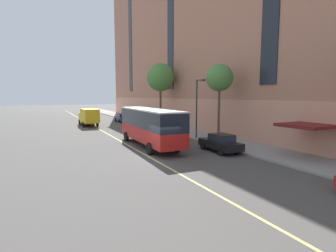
{
  "coord_description": "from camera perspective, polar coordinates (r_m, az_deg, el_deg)",
  "views": [
    {
      "loc": [
        -8.37,
        -18.41,
        4.86
      ],
      "look_at": [
        3.23,
        5.16,
        1.8
      ],
      "focal_mm": 28.0,
      "sensor_mm": 36.0,
      "label": 1
    }
  ],
  "objects": [
    {
      "name": "sidewalk",
      "position": [
        27.98,
        12.67,
        -3.37
      ],
      "size": [
        4.65,
        160.0,
        0.15
      ],
      "primitive_type": "cube",
      "color": "gray",
      "rests_on": "ground"
    },
    {
      "name": "parked_car_navy_4",
      "position": [
        49.16,
        -9.93,
        1.78
      ],
      "size": [
        1.98,
        4.28,
        1.56
      ],
      "color": "navy",
      "rests_on": "ground"
    },
    {
      "name": "ground_plane",
      "position": [
        20.8,
        -1.71,
        -6.87
      ],
      "size": [
        260.0,
        260.0,
        0.0
      ],
      "primitive_type": "plane",
      "color": "#4C4947"
    },
    {
      "name": "street_tree_mid_block",
      "position": [
        28.46,
        11.17,
        10.15
      ],
      "size": [
        2.84,
        2.84,
        7.99
      ],
      "color": "brown",
      "rests_on": "sidewalk"
    },
    {
      "name": "city_bus",
      "position": [
        24.99,
        -4.03,
        0.27
      ],
      "size": [
        3.01,
        11.22,
        3.61
      ],
      "color": "red",
      "rests_on": "ground"
    },
    {
      "name": "parked_car_black_2",
      "position": [
        23.21,
        11.34,
        -3.6
      ],
      "size": [
        2.06,
        4.41,
        1.56
      ],
      "color": "black",
      "rests_on": "ground"
    },
    {
      "name": "taxi_cab",
      "position": [
        45.3,
        -17.33,
        1.17
      ],
      "size": [
        2.02,
        4.48,
        1.56
      ],
      "color": "yellow",
      "rests_on": "ground"
    },
    {
      "name": "street_tree_far_uptown",
      "position": [
        41.41,
        -1.66,
        10.48
      ],
      "size": [
        4.33,
        4.33,
        9.69
      ],
      "color": "brown",
      "rests_on": "sidewalk"
    },
    {
      "name": "parked_car_red_0",
      "position": [
        32.45,
        -0.76,
        -0.58
      ],
      "size": [
        1.94,
        4.51,
        1.56
      ],
      "color": "#B21E19",
      "rests_on": "ground"
    },
    {
      "name": "fire_hydrant",
      "position": [
        39.16,
        -2.64,
        0.23
      ],
      "size": [
        0.42,
        0.24,
        0.72
      ],
      "color": "red",
      "rests_on": "sidewalk"
    },
    {
      "name": "lane_centerline",
      "position": [
        23.25,
        -6.4,
        -5.45
      ],
      "size": [
        0.16,
        140.0,
        0.01
      ],
      "primitive_type": "cube",
      "color": "#E0D66B",
      "rests_on": "ground"
    },
    {
      "name": "box_truck",
      "position": [
        43.6,
        -16.86,
        2.06
      ],
      "size": [
        2.45,
        6.43,
        2.77
      ],
      "color": "gold",
      "rests_on": "ground"
    },
    {
      "name": "street_lamp",
      "position": [
        28.98,
        6.51,
        5.19
      ],
      "size": [
        0.36,
        1.48,
        6.47
      ],
      "color": "#2D2D30",
      "rests_on": "sidewalk"
    },
    {
      "name": "parked_car_champagne_3",
      "position": [
        39.4,
        -5.42,
        0.67
      ],
      "size": [
        2.09,
        4.33,
        1.56
      ],
      "color": "#BCAD89",
      "rests_on": "ground"
    }
  ]
}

